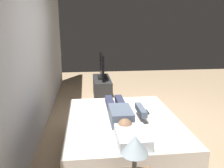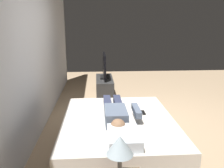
{
  "view_description": "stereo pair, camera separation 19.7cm",
  "coord_description": "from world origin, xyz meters",
  "px_view_note": "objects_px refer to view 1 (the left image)",
  "views": [
    {
      "loc": [
        -3.72,
        0.93,
        1.79
      ],
      "look_at": [
        0.47,
        0.45,
        0.69
      ],
      "focal_mm": 37.5,
      "sensor_mm": 36.0,
      "label": 1
    },
    {
      "loc": [
        -3.74,
        0.73,
        1.79
      ],
      "look_at": [
        0.47,
        0.45,
        0.69
      ],
      "focal_mm": 37.5,
      "sensor_mm": 36.0,
      "label": 2
    }
  ],
  "objects_px": {
    "remote": "(147,112)",
    "bed": "(123,137)",
    "tv_stand": "(102,88)",
    "tv": "(102,67)",
    "lamp": "(135,146)",
    "pillow": "(132,137)",
    "person": "(120,112)"
  },
  "relations": [
    {
      "from": "remote",
      "to": "bed",
      "type": "bearing_deg",
      "value": 115.57
    },
    {
      "from": "tv_stand",
      "to": "tv",
      "type": "distance_m",
      "value": 0.53
    },
    {
      "from": "tv",
      "to": "lamp",
      "type": "height_order",
      "value": "tv"
    },
    {
      "from": "tv",
      "to": "remote",
      "type": "bearing_deg",
      "value": -168.84
    },
    {
      "from": "pillow",
      "to": "lamp",
      "type": "bearing_deg",
      "value": 170.15
    },
    {
      "from": "bed",
      "to": "tv",
      "type": "bearing_deg",
      "value": 2.17
    },
    {
      "from": "bed",
      "to": "lamp",
      "type": "relative_size",
      "value": 4.6
    },
    {
      "from": "person",
      "to": "tv_stand",
      "type": "distance_m",
      "value": 2.58
    },
    {
      "from": "pillow",
      "to": "lamp",
      "type": "distance_m",
      "value": 0.68
    },
    {
      "from": "person",
      "to": "tv_stand",
      "type": "height_order",
      "value": "person"
    },
    {
      "from": "bed",
      "to": "tv_stand",
      "type": "height_order",
      "value": "bed"
    },
    {
      "from": "bed",
      "to": "pillow",
      "type": "height_order",
      "value": "pillow"
    },
    {
      "from": "bed",
      "to": "lamp",
      "type": "height_order",
      "value": "lamp"
    },
    {
      "from": "remote",
      "to": "lamp",
      "type": "xyz_separation_m",
      "value": [
        -1.45,
        0.48,
        0.3
      ]
    },
    {
      "from": "pillow",
      "to": "tv_stand",
      "type": "distance_m",
      "value": 3.25
    },
    {
      "from": "tv_stand",
      "to": "tv",
      "type": "height_order",
      "value": "tv"
    },
    {
      "from": "remote",
      "to": "lamp",
      "type": "relative_size",
      "value": 0.36
    },
    {
      "from": "bed",
      "to": "tv_stand",
      "type": "distance_m",
      "value": 2.58
    },
    {
      "from": "pillow",
      "to": "remote",
      "type": "relative_size",
      "value": 3.2
    },
    {
      "from": "pillow",
      "to": "tv",
      "type": "distance_m",
      "value": 3.23
    },
    {
      "from": "person",
      "to": "remote",
      "type": "xyz_separation_m",
      "value": [
        0.15,
        -0.4,
        -0.07
      ]
    },
    {
      "from": "pillow",
      "to": "bed",
      "type": "bearing_deg",
      "value": -0.0
    },
    {
      "from": "tv_stand",
      "to": "bed",
      "type": "bearing_deg",
      "value": -177.83
    },
    {
      "from": "pillow",
      "to": "remote",
      "type": "distance_m",
      "value": 0.91
    },
    {
      "from": "bed",
      "to": "pillow",
      "type": "distance_m",
      "value": 0.73
    },
    {
      "from": "tv_stand",
      "to": "pillow",
      "type": "bearing_deg",
      "value": -178.26
    },
    {
      "from": "tv",
      "to": "tv_stand",
      "type": "bearing_deg",
      "value": 0.0
    },
    {
      "from": "pillow",
      "to": "remote",
      "type": "bearing_deg",
      "value": -24.51
    },
    {
      "from": "tv_stand",
      "to": "tv",
      "type": "bearing_deg",
      "value": 180.0
    },
    {
      "from": "bed",
      "to": "remote",
      "type": "xyz_separation_m",
      "value": [
        0.18,
        -0.38,
        0.29
      ]
    },
    {
      "from": "remote",
      "to": "lamp",
      "type": "height_order",
      "value": "lamp"
    },
    {
      "from": "remote",
      "to": "tv",
      "type": "xyz_separation_m",
      "value": [
        2.4,
        0.47,
        0.24
      ]
    }
  ]
}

